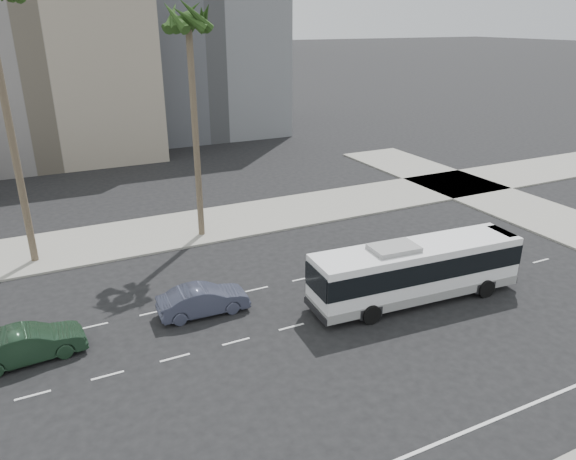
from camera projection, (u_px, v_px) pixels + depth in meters
ground at (342, 314)px, 28.20m from camera, size 700.00×700.00×0.00m
sidewalk_north at (237, 220)px, 41.11m from camera, size 120.00×7.00×0.15m
midrise_beige_west at (32, 74)px, 57.52m from camera, size 24.00×18.00×18.00m
midrise_gray_center at (191, 31)px, 70.05m from camera, size 20.00×20.00×26.00m
city_bus at (416, 269)px, 29.04m from camera, size 12.25×3.50×3.48m
car_a at (203, 300)px, 27.98m from camera, size 1.84×4.82×1.57m
car_b at (28, 344)px, 24.14m from camera, size 2.07×5.00×1.61m
palm_near at (188, 26)px, 33.08m from camera, size 4.63×4.63×15.59m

